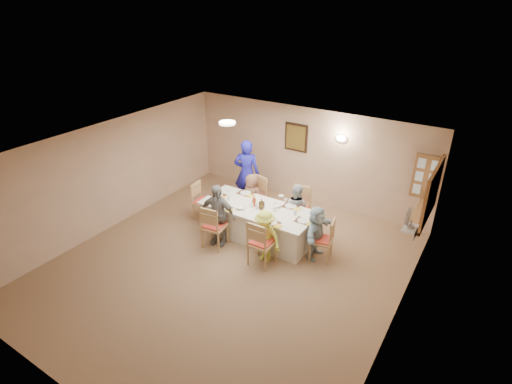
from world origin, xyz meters
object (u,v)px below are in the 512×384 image
Objects in this scene: dining_table at (258,222)px; chair_left_end at (204,201)px; serving_hatch at (432,194)px; chair_right_end at (322,239)px; diner_back_right at (296,208)px; chair_back_left at (254,197)px; diner_back_left at (252,196)px; chair_back_right at (298,209)px; condiment_ketchup at (254,201)px; caregiver at (247,173)px; chair_front_right at (262,242)px; diner_right_end at (316,232)px; diner_front_left at (217,215)px; desk_fan at (410,220)px; diner_front_right at (265,236)px.

chair_left_end reaches higher than dining_table.
serving_hatch reaches higher than chair_right_end.
serving_hatch reaches higher than diner_back_right.
chair_back_left is 0.88× the size of diner_back_left.
chair_back_right is 4.11× the size of condiment_ketchup.
serving_hatch is 1.45× the size of chair_back_right.
caregiver is at bearing 163.53° from chair_back_right.
chair_front_right is 0.88× the size of diner_right_end.
diner_back_right is 0.66× the size of caregiver.
diner_back_left is (0.95, 0.68, 0.10)m from chair_left_end.
serving_hatch is 2.31m from chair_right_end.
chair_back_right is 1.92m from diner_front_left.
diner_back_left is 0.97× the size of diner_right_end.
desk_fan is 3.90m from diner_front_left.
desk_fan reaches higher than dining_table.
caregiver is (-0.45, 1.83, 0.18)m from diner_front_left.
chair_left_end is (-0.95, -0.80, -0.04)m from chair_back_left.
desk_fan reaches higher than diner_back_right.
chair_right_end is at bearing 169.81° from diner_back_left.
desk_fan is at bearing -98.03° from diner_right_end.
dining_table is 1.01m from chair_front_right.
diner_front_right is (1.20, -1.36, 0.00)m from diner_back_left.
diner_front_left reaches higher than diner_back_left.
diner_front_left is (-1.20, -1.48, 0.20)m from chair_back_right.
chair_right_end is at bearing 7.15° from diner_front_left.
desk_fan is 0.30× the size of chair_back_left.
diner_back_left is at bearing 70.70° from diner_right_end.
caregiver is at bearing 93.41° from diner_front_left.
chair_left_end is at bearing 89.30° from diner_right_end.
serving_hatch is at bearing 85.34° from desk_fan.
desk_fan is 2.96m from chair_back_right.
caregiver is at bearing -125.25° from chair_right_end.
caregiver reaches higher than diner_right_end.
diner_front_right is at bearing -113.53° from chair_left_end.
chair_front_right is at bearing -94.49° from chair_back_right.
diner_back_right is (0.00, 1.48, 0.07)m from chair_front_right.
condiment_ketchup reaches higher than chair_left_end.
dining_table is at bearing -131.36° from chair_back_right.
diner_right_end is (2.02, -0.80, 0.08)m from chair_back_left.
diner_back_left is at bearing 138.24° from diner_front_right.
dining_table is at bearing 89.30° from diner_right_end.
chair_back_left is at bearing 164.80° from desk_fan.
diner_back_right is at bearing -78.43° from chair_left_end.
serving_hatch is 5.07m from chair_left_end.
chair_back_left is at bearing 121.08° from caregiver.
chair_right_end is (-1.63, 0.23, -1.08)m from desk_fan.
diner_front_left is at bearing -125.94° from condiment_ketchup.
chair_back_right is at bearing 45.01° from diner_right_end.
diner_back_right is 1.01m from condiment_ketchup.
chair_front_right is at bearing 90.82° from diner_back_right.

